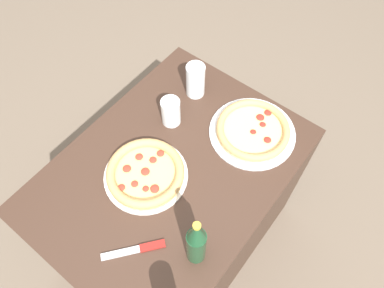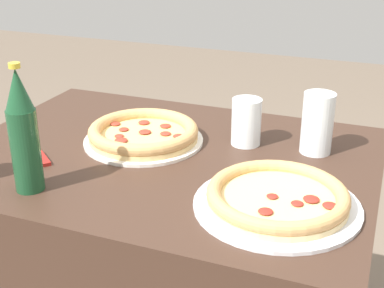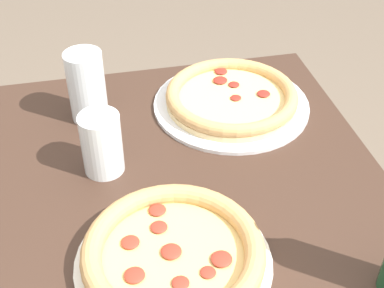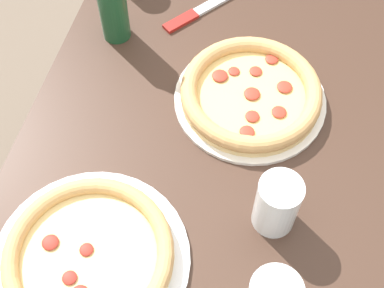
{
  "view_description": "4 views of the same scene",
  "coord_description": "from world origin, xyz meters",
  "px_view_note": "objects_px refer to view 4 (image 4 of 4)",
  "views": [
    {
      "loc": [
        -0.44,
        -0.44,
        1.91
      ],
      "look_at": [
        0.1,
        -0.01,
        0.79
      ],
      "focal_mm": 35.0,
      "sensor_mm": 36.0,
      "label": 1
    },
    {
      "loc": [
        0.47,
        -1.03,
        1.27
      ],
      "look_at": [
        0.08,
        -0.01,
        0.79
      ],
      "focal_mm": 50.0,
      "sensor_mm": 36.0,
      "label": 2
    },
    {
      "loc": [
        -0.57,
        0.13,
        1.38
      ],
      "look_at": [
        0.09,
        -0.01,
        0.84
      ],
      "focal_mm": 50.0,
      "sensor_mm": 36.0,
      "label": 3
    },
    {
      "loc": [
        0.55,
        0.08,
        1.58
      ],
      "look_at": [
        0.08,
        -0.03,
        0.8
      ],
      "focal_mm": 50.0,
      "sensor_mm": 36.0,
      "label": 4
    }
  ],
  "objects_px": {
    "pizza_margherita": "(251,94)",
    "pizza_salami": "(89,257)",
    "glass_cola": "(276,206)",
    "knife": "(199,11)"
  },
  "relations": [
    {
      "from": "knife",
      "to": "glass_cola",
      "type": "bearing_deg",
      "value": 27.11
    },
    {
      "from": "glass_cola",
      "to": "knife",
      "type": "bearing_deg",
      "value": -152.89
    },
    {
      "from": "pizza_salami",
      "to": "knife",
      "type": "distance_m",
      "value": 0.59
    },
    {
      "from": "glass_cola",
      "to": "knife",
      "type": "distance_m",
      "value": 0.5
    },
    {
      "from": "glass_cola",
      "to": "pizza_salami",
      "type": "bearing_deg",
      "value": -62.73
    },
    {
      "from": "pizza_margherita",
      "to": "knife",
      "type": "xyz_separation_m",
      "value": [
        -0.21,
        -0.15,
        -0.02
      ]
    },
    {
      "from": "glass_cola",
      "to": "pizza_margherita",
      "type": "bearing_deg",
      "value": -161.18
    },
    {
      "from": "glass_cola",
      "to": "knife",
      "type": "xyz_separation_m",
      "value": [
        -0.45,
        -0.23,
        -0.05
      ]
    },
    {
      "from": "pizza_margherita",
      "to": "pizza_salami",
      "type": "bearing_deg",
      "value": -27.11
    },
    {
      "from": "glass_cola",
      "to": "knife",
      "type": "relative_size",
      "value": 0.67
    }
  ]
}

